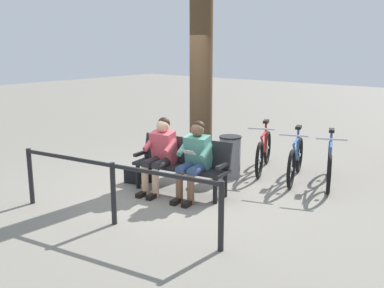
# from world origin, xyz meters

# --- Properties ---
(ground_plane) EXTENTS (40.00, 40.00, 0.00)m
(ground_plane) POSITION_xyz_m (0.00, 0.00, 0.00)
(ground_plane) COLOR slate
(bench) EXTENTS (1.65, 0.72, 0.87)m
(bench) POSITION_xyz_m (-0.02, -0.22, 0.51)
(bench) COLOR black
(bench) RESTS_ON ground
(person_reading) EXTENTS (0.53, 0.81, 1.20)m
(person_reading) POSITION_xyz_m (-0.36, -0.11, 0.66)
(person_reading) COLOR #4C8C7A
(person_reading) RESTS_ON ground
(person_companion) EXTENTS (0.53, 0.81, 1.20)m
(person_companion) POSITION_xyz_m (0.27, -0.01, 0.66)
(person_companion) COLOR #D84C59
(person_companion) RESTS_ON ground
(handbag) EXTENTS (0.33, 0.22, 0.24)m
(handbag) POSITION_xyz_m (0.90, 0.00, 0.12)
(handbag) COLOR black
(handbag) RESTS_ON ground
(tree_trunk) EXTENTS (0.42, 0.42, 3.61)m
(tree_trunk) POSITION_xyz_m (0.49, -1.36, 1.81)
(tree_trunk) COLOR #4C3823
(tree_trunk) RESTS_ON ground
(litter_bin) EXTENTS (0.39, 0.39, 0.76)m
(litter_bin) POSITION_xyz_m (-0.20, -1.32, 0.38)
(litter_bin) COLOR slate
(litter_bin) RESTS_ON ground
(bicycle_silver) EXTENTS (0.72, 1.58, 0.94)m
(bicycle_silver) POSITION_xyz_m (-1.74, -2.04, 0.36)
(bicycle_silver) COLOR black
(bicycle_silver) RESTS_ON ground
(bicycle_orange) EXTENTS (0.66, 1.61, 0.94)m
(bicycle_orange) POSITION_xyz_m (-1.17, -1.94, 0.36)
(bicycle_orange) COLOR black
(bicycle_orange) RESTS_ON ground
(bicycle_purple) EXTENTS (0.72, 1.58, 0.94)m
(bicycle_purple) POSITION_xyz_m (-0.43, -2.10, 0.36)
(bicycle_purple) COLOR black
(bicycle_purple) RESTS_ON ground
(railing_fence) EXTENTS (3.19, 0.59, 0.85)m
(railing_fence) POSITION_xyz_m (-0.19, 1.39, 0.60)
(railing_fence) COLOR black
(railing_fence) RESTS_ON ground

